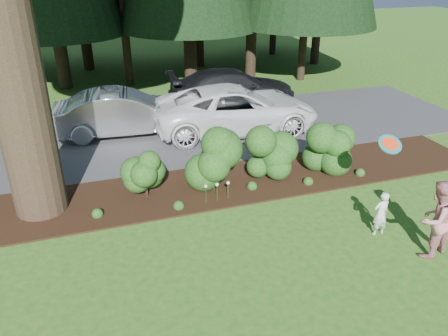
% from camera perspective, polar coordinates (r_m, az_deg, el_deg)
% --- Properties ---
extents(ground, '(80.00, 80.00, 0.00)m').
position_cam_1_polar(ground, '(9.65, 5.17, -11.08)').
color(ground, '#285A19').
rests_on(ground, ground).
extents(mulch_bed, '(16.00, 2.50, 0.05)m').
position_cam_1_polar(mulch_bed, '(12.20, -0.76, -2.22)').
color(mulch_bed, black).
rests_on(mulch_bed, ground).
extents(driveway, '(22.00, 6.00, 0.03)m').
position_cam_1_polar(driveway, '(15.94, -5.36, 4.65)').
color(driveway, '#38383A').
rests_on(driveway, ground).
extents(shrub_row, '(6.53, 1.60, 1.61)m').
position_cam_1_polar(shrub_row, '(11.98, 2.89, 1.38)').
color(shrub_row, '#144314').
rests_on(shrub_row, ground).
extents(lily_cluster, '(0.69, 0.09, 0.57)m').
position_cam_1_polar(lily_cluster, '(11.18, -0.93, -2.29)').
color(lily_cluster, '#144314').
rests_on(lily_cluster, ground).
extents(car_silver_wagon, '(4.87, 1.96, 1.57)m').
position_cam_1_polar(car_silver_wagon, '(15.87, -12.97, 7.07)').
color(car_silver_wagon, '#BCBDC2').
rests_on(car_silver_wagon, driveway).
extents(car_white_suv, '(6.06, 3.12, 1.64)m').
position_cam_1_polar(car_white_suv, '(15.76, 1.58, 7.72)').
color(car_white_suv, white).
rests_on(car_white_suv, driveway).
extents(car_dark_suv, '(5.42, 2.37, 1.55)m').
position_cam_1_polar(car_dark_suv, '(18.50, 1.14, 10.38)').
color(car_dark_suv, black).
rests_on(car_dark_suv, driveway).
extents(child, '(0.41, 0.28, 1.09)m').
position_cam_1_polar(child, '(10.54, 19.80, -5.62)').
color(child, silver).
rests_on(child, ground).
extents(adult, '(0.97, 0.82, 1.75)m').
position_cam_1_polar(adult, '(10.11, 25.85, -6.05)').
color(adult, '#B61836').
rests_on(adult, ground).
extents(frisbee, '(0.54, 0.46, 0.34)m').
position_cam_1_polar(frisbee, '(10.12, 20.86, 2.94)').
color(frisbee, '#177A7F').
rests_on(frisbee, ground).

